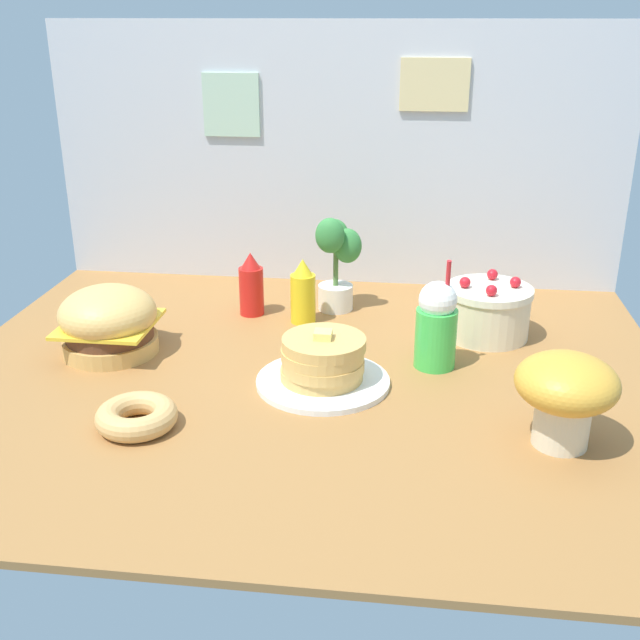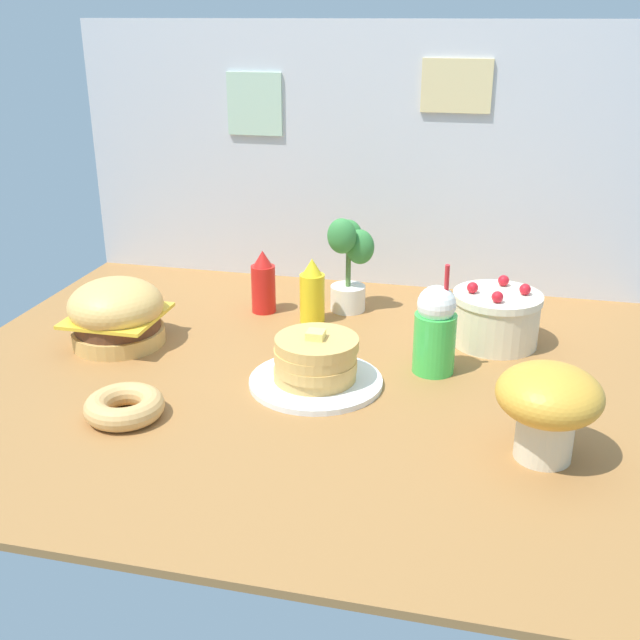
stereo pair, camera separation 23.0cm
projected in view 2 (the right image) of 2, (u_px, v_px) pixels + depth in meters
The scene contains 11 objects.
ground_plane at pixel (299, 378), 2.23m from camera, with size 2.14×1.75×0.02m, color #9E6B38.
back_wall at pixel (357, 157), 2.83m from camera, with size 2.14×0.04×0.97m.
burger at pixel (117, 314), 2.40m from camera, with size 0.30×0.30×0.21m.
pancake_stack at pixel (316, 364), 2.15m from camera, with size 0.38×0.38×0.16m.
layer_cake at pixel (496, 318), 2.41m from camera, with size 0.28×0.28×0.20m.
ketchup_bottle at pixel (263, 284), 2.67m from camera, with size 0.09×0.09×0.22m.
mustard_bottle at pixel (312, 293), 2.58m from camera, with size 0.09×0.09×0.22m.
cream_soda_cup at pixel (435, 330), 2.20m from camera, with size 0.12×0.12×0.34m.
donut_pink_glaze at pixel (124, 406), 1.98m from camera, with size 0.21×0.21×0.06m.
potted_plant at pixel (349, 261), 2.65m from camera, with size 0.16×0.14×0.34m.
mushroom_stool at pixel (548, 403), 1.76m from camera, with size 0.25×0.25×0.24m.
Camera 2 is at (0.52, -1.94, 0.98)m, focal length 42.75 mm.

